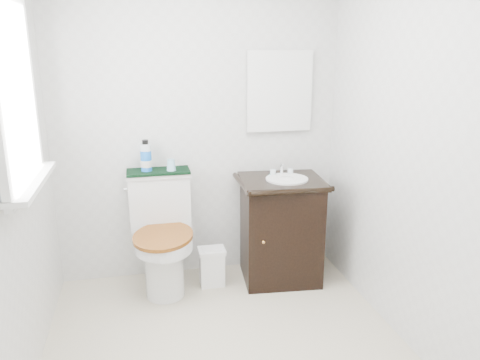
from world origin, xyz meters
name	(u,v)px	position (x,y,z in m)	size (l,w,h in m)	color
floor	(230,357)	(0.00, 0.00, 0.00)	(2.40, 2.40, 0.00)	beige
wall_back	(199,126)	(0.00, 1.20, 1.20)	(2.40, 2.40, 0.00)	silver
wall_front	(310,256)	(0.00, -1.20, 1.20)	(2.40, 2.40, 0.00)	silver
wall_left	(3,173)	(-1.10, 0.00, 1.20)	(2.40, 2.40, 0.00)	silver
wall_right	(416,151)	(1.10, 0.00, 1.20)	(2.40, 2.40, 0.00)	silver
window	(13,94)	(-1.07, 0.25, 1.55)	(0.02, 0.70, 0.90)	white
mirror	(280,91)	(0.64, 1.18, 1.45)	(0.50, 0.02, 0.60)	silver
toilet	(162,240)	(-0.33, 0.96, 0.38)	(0.51, 0.69, 0.88)	silver
vanity	(281,227)	(0.59, 0.90, 0.43)	(0.66, 0.58, 0.92)	black
trash_bin	(212,266)	(0.04, 0.91, 0.15)	(0.21, 0.17, 0.30)	white
towel	(158,171)	(-0.33, 1.09, 0.88)	(0.47, 0.22, 0.02)	black
mouthwash_bottle	(146,157)	(-0.41, 1.09, 1.00)	(0.08, 0.08, 0.23)	blue
cup	(171,165)	(-0.23, 1.06, 0.94)	(0.07, 0.07, 0.09)	#7CB4CB
soap_bar	(272,175)	(0.54, 1.01, 0.83)	(0.06, 0.04, 0.02)	#166D63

